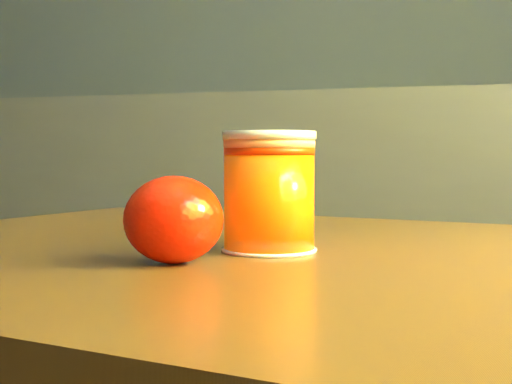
% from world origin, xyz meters
% --- Properties ---
extents(kitchen_counter, '(3.15, 0.60, 0.90)m').
position_xyz_m(kitchen_counter, '(0.00, 1.45, 0.45)').
color(kitchen_counter, '#424146').
rests_on(kitchen_counter, ground).
extents(table, '(1.01, 0.80, 0.68)m').
position_xyz_m(table, '(0.91, 0.24, 0.59)').
color(table, brown).
rests_on(table, ground).
extents(juice_glass, '(0.08, 0.08, 0.10)m').
position_xyz_m(juice_glass, '(0.88, 0.23, 0.73)').
color(juice_glass, '#FF5605').
rests_on(juice_glass, table).
extents(orange_front, '(0.09, 0.09, 0.07)m').
position_xyz_m(orange_front, '(0.83, 0.14, 0.71)').
color(orange_front, '#FA1C05').
rests_on(orange_front, table).
extents(orange_back, '(0.08, 0.08, 0.05)m').
position_xyz_m(orange_back, '(0.87, 0.25, 0.71)').
color(orange_back, '#FA1C05').
rests_on(orange_back, table).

